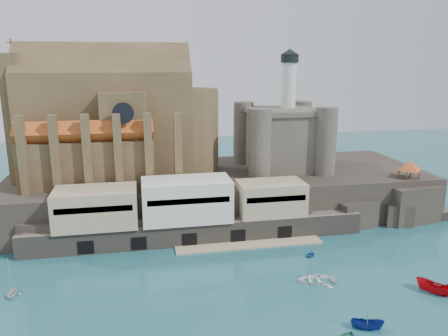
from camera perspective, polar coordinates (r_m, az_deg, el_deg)
ground at (r=74.09m, az=5.34°, el=-15.66°), size 300.00×300.00×0.00m
promontory at (r=107.52m, az=-0.58°, el=-3.21°), size 100.00×36.00×10.00m
quay at (r=90.48m, az=-4.95°, el=-5.82°), size 70.00×12.00×13.05m
church at (r=104.71m, az=-13.91°, el=5.58°), size 47.00×25.93×30.51m
castle_keep at (r=110.07m, az=7.62°, el=4.24°), size 21.20×21.20×29.30m
rock_outcrop at (r=111.43m, az=22.72°, el=-4.19°), size 14.50×10.50×8.70m
pavilion at (r=109.35m, az=23.09°, el=0.19°), size 6.40×6.40×5.40m
boat_2 at (r=67.98m, az=18.15°, el=-19.31°), size 2.26×2.23×4.58m
boat_4 at (r=79.95m, az=-25.93°, el=-14.76°), size 3.09×1.97×3.48m
boat_5 at (r=80.67m, az=25.73°, el=-14.48°), size 3.16×3.17×5.89m
boat_6 at (r=78.04m, az=11.92°, el=-14.30°), size 2.12×4.83×6.54m
boat_7 at (r=86.88m, az=11.21°, el=-11.23°), size 2.52×2.72×2.70m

